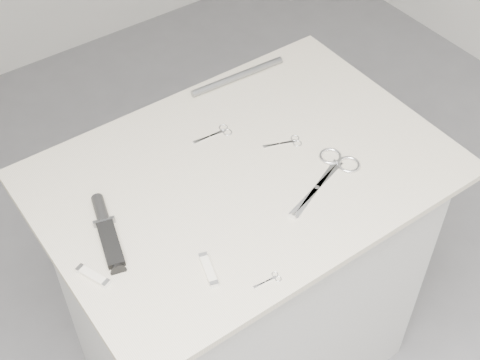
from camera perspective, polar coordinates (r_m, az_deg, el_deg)
ground at (r=2.39m, az=0.27°, el=-14.86°), size 4.00×4.00×0.01m
plinth at (r=2.00m, az=0.31°, el=-8.59°), size 0.90×0.60×0.90m
display_board at (r=1.65m, az=0.38°, el=0.62°), size 1.00×0.70×0.02m
large_shears at (r=1.65m, az=7.82°, el=0.86°), size 0.25×0.14×0.01m
embroidery_scissors_a at (r=1.71m, az=4.14°, el=3.23°), size 0.10×0.06×0.00m
embroidery_scissors_b at (r=1.73m, az=-1.88°, el=4.03°), size 0.11×0.05×0.00m
tiny_scissors at (r=1.43m, az=2.61°, el=-8.48°), size 0.06×0.03×0.00m
sheathed_knife at (r=1.54m, az=-11.38°, el=-4.02°), size 0.09×0.21×0.03m
pocket_knife_a at (r=1.46m, az=-12.44°, el=-8.01°), size 0.05×0.08×0.01m
pocket_knife_b at (r=1.44m, az=-2.71°, el=-7.65°), size 0.04×0.09×0.01m
metal_rail at (r=1.90m, az=-0.20°, el=8.83°), size 0.29×0.04×0.02m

